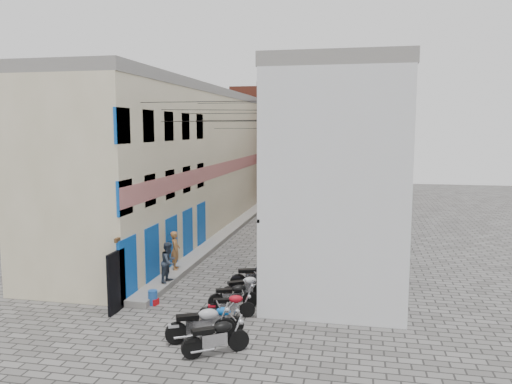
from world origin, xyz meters
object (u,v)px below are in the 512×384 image
Objects in this scene: motorcycle_a at (216,335)px; person_b at (169,262)px; motorcycle_e at (233,294)px; motorcycle_b at (201,322)px; red_crate at (153,302)px; person_a at (175,250)px; water_jug_near at (153,299)px; motorcycle_f at (245,286)px; motorcycle_c at (218,316)px; motorcycle_d at (231,304)px; motorcycle_g at (257,275)px; water_jug_far at (153,298)px.

person_b is (-3.60, 5.52, 0.49)m from motorcycle_a.
motorcycle_e is at bearing -110.55° from person_b.
motorcycle_b is 3.92m from red_crate.
person_a is 4.59× the size of red_crate.
motorcycle_b reaches higher than motorcycle_a.
water_jug_near is (0.55, -3.82, -0.88)m from person_a.
person_a is 3.98m from red_crate.
motorcycle_f is at bearing 149.84° from motorcycle_a.
person_b is at bearing 173.10° from person_a.
motorcycle_d is (0.11, 1.16, -0.00)m from motorcycle_c.
motorcycle_e is 0.85× the size of motorcycle_g.
motorcycle_a is 5.40× the size of red_crate.
motorcycle_g is (0.00, 5.89, 0.04)m from motorcycle_a.
motorcycle_c is (0.30, 0.90, -0.13)m from motorcycle_b.
motorcycle_a is 5.89m from motorcycle_g.
motorcycle_d is at bearing -22.58° from motorcycle_g.
motorcycle_g is 4.01× the size of water_jug_far.
water_jug_far is (-3.16, 0.68, -0.22)m from motorcycle_d.
person_a is (-3.60, 5.66, 0.62)m from motorcycle_c.
motorcycle_f reaches higher than motorcycle_e.
person_a reaches higher than person_b.
motorcycle_a is 4.94m from red_crate.
person_a is (-3.59, 3.60, 0.58)m from motorcycle_e.
motorcycle_f is 5.03× the size of red_crate.
motorcycle_g reaches higher than motorcycle_e.
motorcycle_d is 0.91m from motorcycle_e.
motorcycle_c is 0.92× the size of motorcycle_e.
red_crate is (-2.75, 2.74, -0.51)m from motorcycle_b.
motorcycle_f is 3.46m from red_crate.
motorcycle_e reaches higher than water_jug_near.
water_jug_near is (-3.16, 0.68, -0.27)m from motorcycle_d.
motorcycle_a is at bearing -137.85° from person_b.
motorcycle_c is 4.55× the size of red_crate.
motorcycle_b is 3.90m from water_jug_far.
water_jug_near is at bearing -121.11° from motorcycle_d.
water_jug_far is (-3.03, -0.21, -0.26)m from motorcycle_e.
motorcycle_b is at bearing -44.90° from water_jug_near.
water_jug_far is at bearing -121.11° from motorcycle_d.
motorcycle_b reaches higher than motorcycle_c.
motorcycle_e is 3.06m from water_jug_near.
motorcycle_d is at bearing -12.22° from water_jug_far.
motorcycle_c is 5.05m from person_b.
motorcycle_f is 3.44m from water_jug_far.
motorcycle_b is 7.36m from person_a.
water_jug_far is (-3.23, -1.16, -0.28)m from motorcycle_f.
motorcycle_g is (0.70, 5.13, 0.00)m from motorcycle_b.
person_a is at bearing 175.83° from motorcycle_a.
motorcycle_c is (-0.40, 1.66, -0.09)m from motorcycle_a.
motorcycle_a is at bearing -28.34° from motorcycle_f.
motorcycle_a is 4.66m from motorcycle_f.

